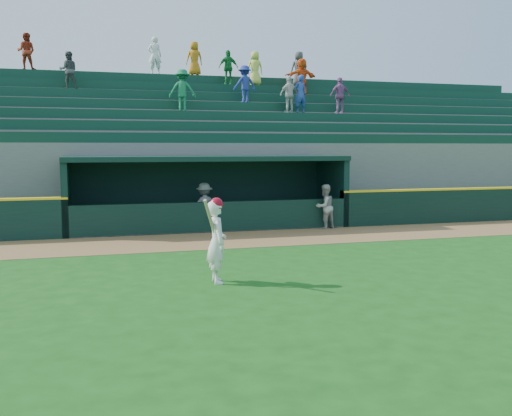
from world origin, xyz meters
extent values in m
plane|color=#154C13|center=(0.00, 0.00, 0.00)|extent=(120.00, 120.00, 0.00)
cube|color=brown|center=(0.00, 4.90, 0.01)|extent=(40.00, 3.00, 0.01)
imported|color=#A5A59F|center=(3.75, 6.29, 0.75)|extent=(0.89, 0.79, 1.51)
imported|color=gray|center=(-0.14, 7.50, 0.78)|extent=(1.09, 0.75, 1.55)
cube|color=slate|center=(0.00, 7.70, 0.02)|extent=(9.00, 2.60, 0.04)
cube|color=black|center=(-4.60, 7.70, 1.15)|extent=(0.20, 2.60, 2.30)
cube|color=black|center=(4.60, 7.70, 1.15)|extent=(0.20, 2.60, 2.30)
cube|color=black|center=(0.00, 9.00, 1.15)|extent=(9.40, 0.20, 2.30)
cube|color=black|center=(0.00, 7.70, 2.38)|extent=(9.40, 2.80, 0.16)
cube|color=black|center=(0.00, 6.48, 0.50)|extent=(9.00, 0.16, 1.00)
cube|color=brown|center=(0.00, 8.50, 0.25)|extent=(8.40, 0.45, 0.10)
cube|color=slate|center=(0.00, 9.53, 1.46)|extent=(34.00, 0.85, 2.91)
cube|color=#0F3828|center=(0.00, 9.41, 3.09)|extent=(34.00, 0.60, 0.36)
cube|color=slate|center=(0.00, 10.38, 1.68)|extent=(34.00, 0.85, 3.36)
cube|color=#0F3828|center=(0.00, 10.26, 3.54)|extent=(34.00, 0.60, 0.36)
cube|color=slate|center=(0.00, 11.22, 1.91)|extent=(34.00, 0.85, 3.81)
cube|color=#0F3828|center=(0.00, 11.11, 3.99)|extent=(34.00, 0.60, 0.36)
cube|color=slate|center=(0.00, 12.07, 2.13)|extent=(34.00, 0.85, 4.26)
cube|color=#0F3828|center=(0.00, 11.96, 4.44)|extent=(34.00, 0.60, 0.36)
cube|color=slate|center=(0.00, 12.93, 2.35)|extent=(34.00, 0.85, 4.71)
cube|color=#0F3828|center=(0.00, 12.81, 4.89)|extent=(34.00, 0.60, 0.36)
cube|color=slate|center=(0.00, 13.78, 2.58)|extent=(34.00, 0.85, 5.16)
cube|color=#0F3828|center=(0.00, 13.66, 5.34)|extent=(34.00, 0.60, 0.36)
cube|color=slate|center=(0.00, 14.62, 2.80)|extent=(34.00, 0.85, 5.61)
cube|color=#0F3828|center=(0.00, 14.51, 5.79)|extent=(34.00, 0.60, 0.36)
cube|color=slate|center=(0.00, 15.20, 2.80)|extent=(34.50, 0.30, 5.61)
imported|color=orange|center=(0.78, 14.53, 6.73)|extent=(0.78, 0.53, 1.52)
imported|color=beige|center=(4.14, 11.12, 4.92)|extent=(0.93, 0.53, 1.49)
imported|color=#294599|center=(4.62, 11.12, 4.95)|extent=(0.62, 0.46, 1.57)
imported|color=#494949|center=(-4.59, 12.83, 5.81)|extent=(0.75, 0.60, 1.48)
imported|color=#197345|center=(-0.30, 11.12, 4.98)|extent=(1.16, 0.83, 1.62)
imported|color=#DCDF4F|center=(3.38, 13.68, 6.29)|extent=(0.76, 0.51, 1.53)
imported|color=#935692|center=(6.42, 11.12, 4.93)|extent=(0.90, 0.38, 1.53)
imported|color=#EA5A1A|center=(5.31, 12.83, 5.88)|extent=(1.55, 0.66, 1.62)
imported|color=white|center=(-0.99, 14.53, 6.79)|extent=(0.60, 0.40, 1.65)
imported|color=#A02D18|center=(-6.30, 14.53, 6.73)|extent=(0.82, 0.68, 1.52)
imported|color=navy|center=(2.46, 11.97, 5.39)|extent=(1.07, 0.72, 1.54)
imported|color=#454545|center=(5.49, 13.68, 6.33)|extent=(0.85, 0.62, 1.61)
imported|color=#1C7E33|center=(2.16, 13.68, 6.28)|extent=(0.91, 0.41, 1.52)
imported|color=white|center=(-1.36, -0.27, 0.84)|extent=(0.41, 0.62, 1.68)
sphere|color=#A8091B|center=(-1.36, -0.27, 1.61)|extent=(0.27, 0.27, 0.27)
cylinder|color=tan|center=(-1.54, -0.49, 1.38)|extent=(0.33, 0.44, 0.76)
camera|label=1|loc=(-3.72, -11.49, 2.75)|focal=40.00mm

